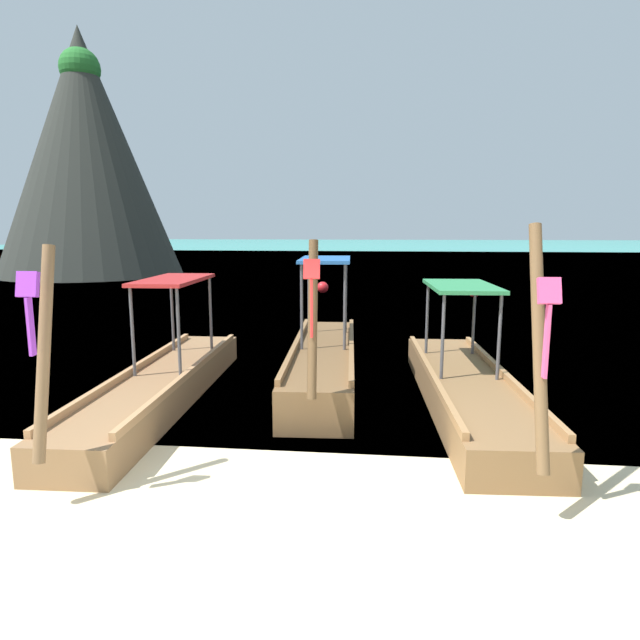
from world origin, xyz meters
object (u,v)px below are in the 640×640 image
longtail_boat_red_ribbon (323,361)px  karst_rock (82,158)px  mooring_buoy_near (323,288)px  longtail_boat_violet_ribbon (162,383)px  longtail_boat_pink_ribbon (467,387)px  mooring_buoy_far (474,293)px

longtail_boat_red_ribbon → karst_rock: 27.41m
karst_rock → mooring_buoy_near: (14.71, -8.01, -6.44)m
longtail_boat_violet_ribbon → mooring_buoy_near: 14.74m
longtail_boat_red_ribbon → mooring_buoy_near: (-1.39, 13.25, -0.14)m
longtail_boat_pink_ribbon → karst_rock: karst_rock is taller
mooring_buoy_far → longtail_boat_red_ribbon: bearing=-110.7°
mooring_buoy_near → mooring_buoy_far: bearing=-7.9°
longtail_boat_pink_ribbon → karst_rock: bearing=129.4°
longtail_boat_pink_ribbon → mooring_buoy_near: bearing=104.5°
longtail_boat_violet_ribbon → longtail_boat_pink_ribbon: size_ratio=1.01×
longtail_boat_red_ribbon → mooring_buoy_far: bearing=69.3°
longtail_boat_red_ribbon → mooring_buoy_near: size_ratio=11.75×
longtail_boat_pink_ribbon → karst_rock: 29.73m
longtail_boat_red_ribbon → mooring_buoy_far: size_ratio=15.07×
longtail_boat_violet_ribbon → karst_rock: size_ratio=0.46×
longtail_boat_violet_ribbon → mooring_buoy_far: size_ratio=16.77×
longtail_boat_red_ribbon → longtail_boat_violet_ribbon: bearing=-149.0°
karst_rock → mooring_buoy_far: size_ratio=36.31×
longtail_boat_violet_ribbon → karst_rock: karst_rock is taller
longtail_boat_pink_ribbon → karst_rock: size_ratio=0.46×
longtail_boat_violet_ribbon → longtail_boat_red_ribbon: size_ratio=1.11×
longtail_boat_red_ribbon → mooring_buoy_near: 13.33m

